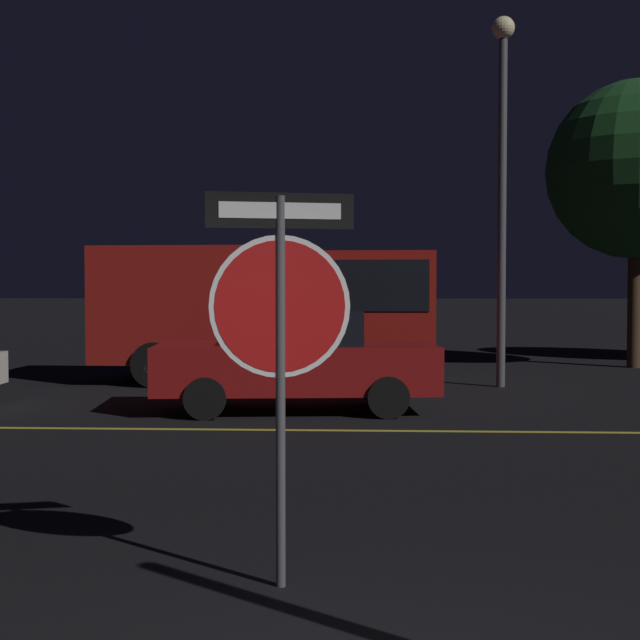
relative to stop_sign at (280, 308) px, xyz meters
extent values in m
cube|color=gold|center=(0.57, 6.00, -1.73)|extent=(37.87, 0.12, 0.01)
cylinder|color=#4C4C51|center=(0.00, 0.00, -0.52)|extent=(0.06, 0.06, 2.43)
cylinder|color=white|center=(0.00, 0.00, 0.01)|extent=(0.86, 0.22, 0.88)
cylinder|color=#B71414|center=(0.00, 0.00, 0.01)|extent=(0.80, 0.21, 0.82)
cube|color=black|center=(0.00, 0.00, 0.60)|extent=(0.90, 0.24, 0.22)
cube|color=white|center=(0.00, 0.00, 0.60)|extent=(0.74, 0.21, 0.10)
cube|color=maroon|center=(-0.49, 7.83, -1.09)|extent=(4.31, 2.17, 0.70)
cube|color=black|center=(-0.37, 7.84, -0.48)|extent=(1.80, 1.70, 0.51)
cylinder|color=black|center=(-1.70, 6.85, -1.44)|extent=(0.62, 0.25, 0.60)
cylinder|color=black|center=(-1.86, 8.57, -1.44)|extent=(0.62, 0.25, 0.60)
cylinder|color=black|center=(0.87, 7.08, -1.44)|extent=(0.62, 0.25, 0.60)
cylinder|color=black|center=(0.71, 8.81, -1.44)|extent=(0.62, 0.25, 0.60)
sphere|color=#F4EFCC|center=(-2.54, 7.08, -1.05)|extent=(0.14, 0.14, 0.14)
sphere|color=#F4EFCC|center=(-2.65, 8.19, -1.05)|extent=(0.14, 0.14, 0.14)
cube|color=maroon|center=(0.64, 11.71, -0.28)|extent=(2.53, 2.25, 2.12)
cube|color=black|center=(0.64, 11.71, 0.15)|extent=(2.29, 2.28, 0.93)
cube|color=maroon|center=(-2.59, 11.83, -0.23)|extent=(4.08, 2.44, 2.22)
cylinder|color=black|center=(0.61, 12.81, -1.32)|extent=(0.85, 0.31, 0.84)
cylinder|color=black|center=(0.53, 10.61, -1.32)|extent=(0.85, 0.31, 0.84)
cylinder|color=black|center=(-3.26, 12.95, -1.32)|extent=(0.85, 0.31, 0.84)
cylinder|color=black|center=(-3.34, 10.75, -1.32)|extent=(0.85, 0.31, 0.84)
cylinder|color=#4C4C51|center=(3.07, 11.14, 1.46)|extent=(0.16, 0.16, 6.39)
sphere|color=#F9E5B2|center=(3.07, 11.14, 4.86)|extent=(0.42, 0.42, 0.42)
cylinder|color=#422D1E|center=(6.74, 15.25, -0.21)|extent=(0.32, 0.32, 3.06)
sphere|color=#19471E|center=(6.74, 15.25, 2.79)|extent=(4.06, 4.06, 4.06)
camera|label=1|loc=(0.51, -5.47, 0.14)|focal=50.00mm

